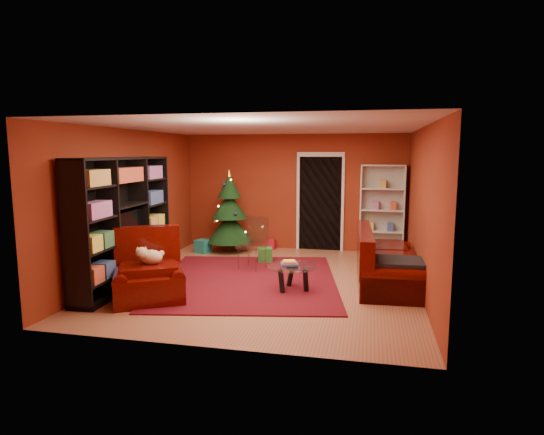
% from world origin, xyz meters
% --- Properties ---
extents(floor, '(5.00, 5.50, 0.05)m').
position_xyz_m(floor, '(0.00, 0.00, -0.03)').
color(floor, '#9C5D3F').
rests_on(floor, ground).
extents(ceiling, '(5.00, 5.50, 0.05)m').
position_xyz_m(ceiling, '(0.00, 0.00, 2.62)').
color(ceiling, silver).
rests_on(ceiling, wall_back).
extents(wall_back, '(5.00, 0.05, 2.60)m').
position_xyz_m(wall_back, '(0.00, 2.77, 1.30)').
color(wall_back, maroon).
rests_on(wall_back, ground).
extents(wall_left, '(0.05, 5.50, 2.60)m').
position_xyz_m(wall_left, '(-2.52, 0.00, 1.30)').
color(wall_left, maroon).
rests_on(wall_left, ground).
extents(wall_right, '(0.05, 5.50, 2.60)m').
position_xyz_m(wall_right, '(2.52, 0.00, 1.30)').
color(wall_right, maroon).
rests_on(wall_right, ground).
extents(doorway, '(1.06, 0.60, 2.16)m').
position_xyz_m(doorway, '(0.60, 2.73, 1.05)').
color(doorway, black).
rests_on(doorway, floor).
extents(rug, '(3.54, 3.94, 0.02)m').
position_xyz_m(rug, '(-0.33, -0.04, 0.01)').
color(rug, maroon).
rests_on(rug, floor).
extents(media_unit, '(0.53, 2.77, 2.12)m').
position_xyz_m(media_unit, '(-2.27, -0.65, 1.06)').
color(media_unit, black).
rests_on(media_unit, floor).
extents(christmas_tree, '(1.15, 1.15, 1.85)m').
position_xyz_m(christmas_tree, '(-1.34, 2.15, 0.89)').
color(christmas_tree, black).
rests_on(christmas_tree, floor).
extents(gift_box_teal, '(0.36, 0.36, 0.29)m').
position_xyz_m(gift_box_teal, '(-1.88, 1.90, 0.14)').
color(gift_box_teal, '#187A7D').
rests_on(gift_box_teal, floor).
extents(gift_box_green, '(0.35, 0.35, 0.29)m').
position_xyz_m(gift_box_green, '(-0.35, 1.35, 0.14)').
color(gift_box_green, '#267928').
rests_on(gift_box_green, floor).
extents(gift_box_red, '(0.23, 0.23, 0.22)m').
position_xyz_m(gift_box_red, '(-0.51, 2.57, 0.11)').
color(gift_box_red, '#A71126').
rests_on(gift_box_red, floor).
extents(white_bookshelf, '(0.93, 0.37, 1.99)m').
position_xyz_m(white_bookshelf, '(1.95, 2.57, 0.97)').
color(white_bookshelf, white).
rests_on(white_bookshelf, floor).
extents(armchair, '(1.48, 1.48, 0.85)m').
position_xyz_m(armchair, '(-1.51, -1.32, 0.43)').
color(armchair, '#3E0604').
rests_on(armchair, rug).
extents(dog, '(0.49, 0.45, 0.28)m').
position_xyz_m(dog, '(-1.49, -1.25, 0.64)').
color(dog, beige).
rests_on(dog, armchair).
extents(sofa, '(1.09, 2.24, 0.94)m').
position_xyz_m(sofa, '(2.02, 0.24, 0.47)').
color(sofa, '#3E0604').
rests_on(sofa, rug).
extents(coffee_table, '(1.01, 1.01, 0.51)m').
position_xyz_m(coffee_table, '(0.52, -0.46, 0.21)').
color(coffee_table, gray).
rests_on(coffee_table, rug).
extents(acrylic_chair, '(0.57, 0.60, 0.89)m').
position_xyz_m(acrylic_chair, '(-0.45, 0.70, 0.45)').
color(acrylic_chair, '#66605B').
rests_on(acrylic_chair, rug).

